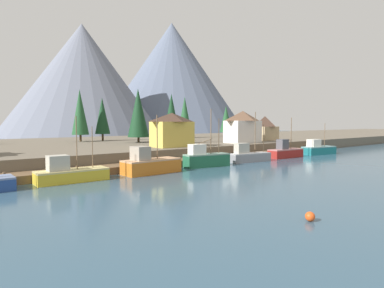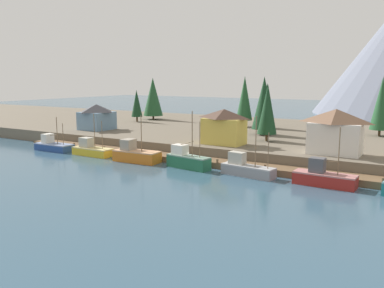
% 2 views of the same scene
% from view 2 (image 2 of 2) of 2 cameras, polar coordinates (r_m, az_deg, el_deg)
% --- Properties ---
extents(ground_plane, '(400.00, 400.00, 1.00)m').
position_cam_2_polar(ground_plane, '(84.36, 7.35, -0.97)').
color(ground_plane, '#335166').
extents(dock, '(80.00, 4.00, 1.60)m').
position_cam_2_polar(dock, '(68.34, 1.27, -2.43)').
color(dock, brown).
rests_on(dock, ground_plane).
extents(shoreline_bank, '(400.00, 56.00, 2.50)m').
position_cam_2_polar(shoreline_bank, '(95.08, 10.29, 1.17)').
color(shoreline_bank, '#665B4C').
rests_on(shoreline_bank, ground_plane).
extents(fishing_boat_blue, '(8.23, 3.22, 6.79)m').
position_cam_2_polar(fishing_boat_blue, '(85.75, -18.81, -0.24)').
color(fishing_boat_blue, navy).
rests_on(fishing_boat_blue, ground_plane).
extents(fishing_boat_yellow, '(8.23, 2.92, 7.84)m').
position_cam_2_polar(fishing_boat_yellow, '(78.36, -13.85, -0.80)').
color(fishing_boat_yellow, gold).
rests_on(fishing_boat_yellow, ground_plane).
extents(fishing_boat_orange, '(8.35, 3.58, 8.09)m').
position_cam_2_polar(fishing_boat_orange, '(70.93, -7.87, -1.46)').
color(fishing_boat_orange, '#CC6B1E').
rests_on(fishing_boat_orange, ground_plane).
extents(fishing_boat_green, '(7.81, 3.34, 9.21)m').
position_cam_2_polar(fishing_boat_green, '(65.23, -0.69, -2.22)').
color(fishing_boat_green, '#1E5B3D').
rests_on(fishing_boat_green, ground_plane).
extents(fishing_boat_grey, '(8.41, 3.30, 8.95)m').
position_cam_2_polar(fishing_boat_grey, '(60.67, 7.58, -3.40)').
color(fishing_boat_grey, gray).
rests_on(fishing_boat_grey, ground_plane).
extents(fishing_boat_red, '(8.22, 2.88, 8.02)m').
position_cam_2_polar(fishing_boat_red, '(57.45, 17.91, -4.46)').
color(fishing_boat_red, maroon).
rests_on(fishing_boat_red, ground_plane).
extents(house_blue, '(6.72, 6.87, 5.85)m').
position_cam_2_polar(house_blue, '(96.91, -13.18, 3.74)').
color(house_blue, '#6689A8').
rests_on(house_blue, shoreline_bank).
extents(house_yellow, '(7.47, 4.82, 6.33)m').
position_cam_2_polar(house_yellow, '(73.32, 4.49, 2.47)').
color(house_yellow, gold).
rests_on(house_yellow, shoreline_bank).
extents(house_white, '(8.19, 4.72, 7.08)m').
position_cam_2_polar(house_white, '(67.00, 19.39, 1.68)').
color(house_white, silver).
rests_on(house_white, shoreline_bank).
extents(conifer_near_left, '(3.66, 3.66, 10.68)m').
position_cam_2_polar(conifer_near_left, '(98.51, 10.40, 5.78)').
color(conifer_near_left, '#4C3823').
rests_on(conifer_near_left, shoreline_bank).
extents(conifer_near_right, '(4.84, 4.84, 12.16)m').
position_cam_2_polar(conifer_near_right, '(86.53, 10.02, 5.69)').
color(conifer_near_right, '#4C3823').
rests_on(conifer_near_right, shoreline_bank).
extents(conifer_mid_left, '(3.01, 3.01, 8.68)m').
position_cam_2_polar(conifer_mid_left, '(112.47, -7.74, 5.66)').
color(conifer_mid_left, '#4C3823').
rests_on(conifer_mid_left, shoreline_bank).
extents(conifer_mid_right, '(5.61, 5.61, 11.93)m').
position_cam_2_polar(conifer_mid_right, '(118.59, -5.48, 6.59)').
color(conifer_mid_right, '#4C3823').
rests_on(conifer_mid_right, shoreline_bank).
extents(conifer_back_left, '(3.92, 3.92, 12.32)m').
position_cam_2_polar(conifer_back_left, '(100.33, 7.35, 6.37)').
color(conifer_back_left, '#4C3823').
rests_on(conifer_back_left, shoreline_bank).
extents(conifer_centre, '(4.13, 4.13, 12.09)m').
position_cam_2_polar(conifer_centre, '(91.86, 24.97, 5.17)').
color(conifer_centre, '#4C3823').
rests_on(conifer_centre, shoreline_bank).
extents(conifer_far_left, '(3.66, 3.66, 10.70)m').
position_cam_2_polar(conifer_far_left, '(77.99, 10.50, 4.81)').
color(conifer_far_left, '#4C3823').
rests_on(conifer_far_left, shoreline_bank).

